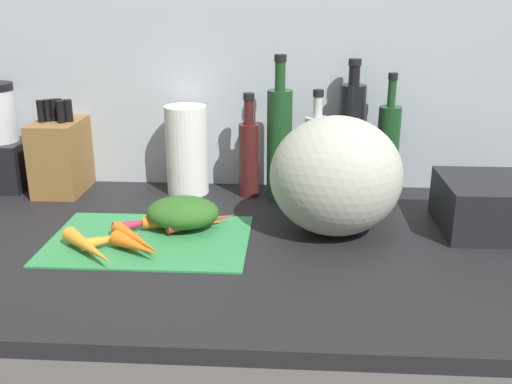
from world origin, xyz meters
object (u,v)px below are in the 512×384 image
at_px(carrot_1, 112,239).
at_px(carrot_7, 185,222).
at_px(bottle_3, 351,137).
at_px(winter_squash, 336,176).
at_px(bottle_0, 249,156).
at_px(carrot_4, 137,239).
at_px(bottle_4, 388,150).
at_px(carrot_6, 139,224).
at_px(knife_block, 61,155).
at_px(bottle_2, 316,156).
at_px(carrot_5, 89,248).
at_px(cutting_board, 149,239).
at_px(carrot_0, 136,246).
at_px(dish_rack, 503,205).
at_px(paper_towel_roll, 187,150).
at_px(carrot_2, 184,212).
at_px(carrot_3, 202,221).
at_px(bottle_1, 279,142).

relative_size(carrot_1, carrot_7, 0.69).
height_order(carrot_1, bottle_3, bottle_3).
relative_size(winter_squash, bottle_0, 1.07).
xyz_separation_m(carrot_4, carrot_7, (0.08, 0.10, -0.00)).
xyz_separation_m(bottle_3, bottle_4, (0.09, -0.02, -0.02)).
bearing_deg(carrot_1, carrot_6, 67.04).
height_order(carrot_6, winter_squash, winter_squash).
distance_m(knife_block, bottle_2, 0.65).
distance_m(carrot_5, winter_squash, 0.52).
bearing_deg(winter_squash, cutting_board, -169.24).
distance_m(carrot_6, winter_squash, 0.43).
distance_m(carrot_0, carrot_1, 0.07).
distance_m(bottle_0, dish_rack, 0.60).
bearing_deg(dish_rack, carrot_6, -175.02).
relative_size(carrot_4, carrot_7, 0.93).
xyz_separation_m(winter_squash, paper_towel_roll, (-0.36, 0.24, -0.01)).
xyz_separation_m(cutting_board, carrot_0, (-0.01, -0.08, 0.02)).
distance_m(carrot_2, carrot_5, 0.26).
height_order(cutting_board, carrot_1, carrot_1).
relative_size(carrot_5, knife_block, 0.74).
distance_m(carrot_6, knife_block, 0.38).
xyz_separation_m(carrot_2, dish_rack, (0.70, -0.01, 0.04)).
bearing_deg(dish_rack, cutting_board, -171.69).
relative_size(carrot_3, carrot_4, 0.97).
relative_size(carrot_2, bottle_3, 0.39).
distance_m(carrot_6, bottle_1, 0.41).
xyz_separation_m(knife_block, bottle_1, (0.56, -0.01, 0.05)).
height_order(carrot_2, carrot_7, carrot_7).
xyz_separation_m(cutting_board, winter_squash, (0.39, 0.07, 0.12)).
height_order(winter_squash, dish_rack, winter_squash).
height_order(cutting_board, carrot_4, carrot_4).
relative_size(carrot_2, carrot_3, 0.83).
relative_size(winter_squash, bottle_3, 0.82).
height_order(carrot_3, paper_towel_roll, paper_towel_roll).
bearing_deg(carrot_1, carrot_0, -32.75).
height_order(carrot_4, bottle_1, bottle_1).
bearing_deg(carrot_2, carrot_6, -136.01).
xyz_separation_m(carrot_1, carrot_2, (0.12, 0.16, -0.00)).
bearing_deg(carrot_0, carrot_2, 74.16).
distance_m(carrot_2, winter_squash, 0.36).
xyz_separation_m(carrot_0, knife_block, (-0.29, 0.39, 0.07)).
distance_m(carrot_4, winter_squash, 0.43).
height_order(carrot_5, bottle_0, bottle_0).
xyz_separation_m(carrot_0, carrot_2, (0.06, 0.20, -0.00)).
bearing_deg(cutting_board, bottle_4, 30.90).
relative_size(winter_squash, paper_towel_roll, 1.24).
relative_size(carrot_2, carrot_5, 0.75).
relative_size(carrot_4, bottle_1, 0.46).
height_order(bottle_0, bottle_1, bottle_1).
bearing_deg(bottle_4, knife_block, -179.13).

